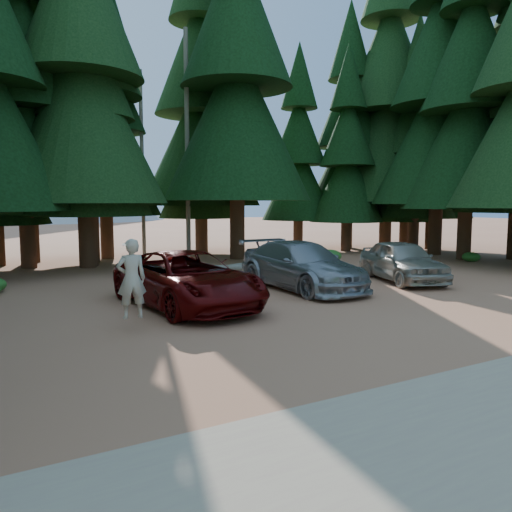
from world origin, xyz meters
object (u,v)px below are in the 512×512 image
object	(u,v)px
log_mid	(201,268)
frisbee_player	(131,278)
silver_minivan_center	(301,265)
log_left	(150,269)
log_right	(260,263)
red_pickup	(187,279)
silver_minivan_right	(402,261)

from	to	relation	value
log_mid	frisbee_player	bearing A→B (deg)	-92.08
silver_minivan_center	log_left	distance (m)	7.52
frisbee_player	log_right	xyz separation A→B (m)	(8.51, 8.94, -1.10)
red_pickup	log_right	xyz separation A→B (m)	(6.37, 6.97, -0.65)
frisbee_player	log_mid	distance (m)	10.17
silver_minivan_center	log_left	bearing A→B (deg)	115.52
red_pickup	log_left	size ratio (longest dim) A/B	1.34
red_pickup	log_left	xyz separation A→B (m)	(1.23, 7.58, -0.65)
red_pickup	silver_minivan_center	xyz separation A→B (m)	(4.64, 0.91, 0.02)
log_left	silver_minivan_center	bearing A→B (deg)	-98.28
frisbee_player	log_mid	size ratio (longest dim) A/B	0.52
red_pickup	log_right	world-z (taller)	red_pickup
log_mid	log_left	bearing A→B (deg)	-176.41
frisbee_player	log_right	size ratio (longest dim) A/B	0.39
silver_minivan_right	log_right	bearing A→B (deg)	129.51
frisbee_player	log_left	xyz separation A→B (m)	(3.37, 9.55, -1.10)
silver_minivan_center	frisbee_player	world-z (taller)	frisbee_player
log_left	log_right	xyz separation A→B (m)	(5.14, -0.61, 0.00)
log_mid	log_right	xyz separation A→B (m)	(3.16, 0.37, 0.01)
red_pickup	silver_minivan_right	xyz separation A→B (m)	(8.97, 0.40, -0.01)
red_pickup	silver_minivan_center	size ratio (longest dim) A/B	1.02
silver_minivan_center	log_mid	size ratio (longest dim) A/B	1.56
silver_minivan_right	frisbee_player	world-z (taller)	frisbee_player
silver_minivan_right	log_mid	xyz separation A→B (m)	(-5.76, 6.19, -0.65)
silver_minivan_right	frisbee_player	xyz separation A→B (m)	(-11.11, -2.38, 0.46)
silver_minivan_right	log_mid	bearing A→B (deg)	150.82
red_pickup	frisbee_player	xyz separation A→B (m)	(-2.14, -1.98, 0.45)
log_mid	red_pickup	bearing A→B (deg)	-86.07
silver_minivan_center	log_right	size ratio (longest dim) A/B	1.16
silver_minivan_center	log_right	world-z (taller)	silver_minivan_center
silver_minivan_center	log_left	size ratio (longest dim) A/B	1.31
red_pickup	log_left	bearing A→B (deg)	75.07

